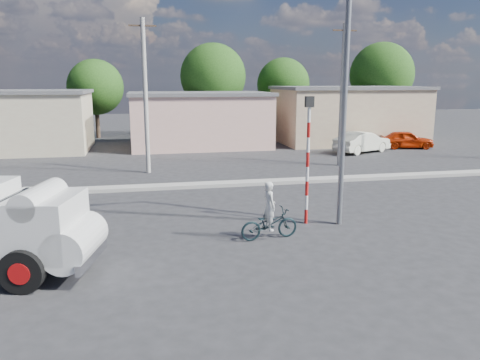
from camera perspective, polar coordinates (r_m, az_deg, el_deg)
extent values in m
plane|color=#29292B|center=(14.32, -2.16, -7.82)|extent=(120.00, 120.00, 0.00)
cube|color=#99968E|center=(21.93, -5.69, -0.64)|extent=(40.00, 0.80, 0.16)
cylinder|color=black|center=(12.13, -25.02, -10.07)|extent=(1.10, 0.54, 1.05)
cylinder|color=red|center=(12.13, -25.02, -10.07)|extent=(0.58, 0.45, 0.52)
cylinder|color=black|center=(13.84, -21.38, -7.07)|extent=(1.10, 0.54, 1.05)
cylinder|color=red|center=(13.84, -21.38, -7.07)|extent=(0.58, 0.45, 0.52)
cube|color=silver|center=(12.69, -22.98, -5.04)|extent=(2.12, 2.30, 1.49)
cylinder|color=silver|center=(12.51, -19.39, -7.08)|extent=(1.47, 2.15, 1.05)
cylinder|color=silver|center=(12.52, -23.23, -2.10)|extent=(1.10, 2.07, 0.67)
cube|color=silver|center=(12.51, -17.60, -8.82)|extent=(0.60, 2.04, 0.27)
cube|color=black|center=(12.87, -25.86, -3.08)|extent=(0.44, 1.60, 0.67)
imported|color=black|center=(14.66, 3.59, -5.35)|extent=(1.93, 0.88, 0.98)
imported|color=silver|center=(14.58, 3.60, -4.31)|extent=(0.44, 0.60, 1.53)
imported|color=white|center=(33.41, 14.66, 4.50)|extent=(4.64, 3.24, 1.45)
imported|color=#AF2404|center=(36.51, 19.62, 4.68)|extent=(4.06, 2.38, 1.30)
cylinder|color=red|center=(16.41, 8.05, -4.41)|extent=(0.11, 0.11, 0.50)
cylinder|color=white|center=(16.28, 8.10, -2.73)|extent=(0.11, 0.11, 0.50)
cylinder|color=red|center=(16.16, 8.15, -1.01)|extent=(0.11, 0.11, 0.50)
cylinder|color=white|center=(16.06, 8.20, 0.73)|extent=(0.11, 0.11, 0.50)
cylinder|color=red|center=(15.97, 8.26, 2.49)|extent=(0.11, 0.11, 0.50)
cylinder|color=white|center=(15.90, 8.31, 4.27)|extent=(0.11, 0.11, 0.50)
cylinder|color=red|center=(15.84, 8.36, 6.06)|extent=(0.11, 0.11, 0.50)
cylinder|color=white|center=(15.80, 8.42, 7.86)|extent=(0.11, 0.11, 0.50)
cube|color=black|center=(15.77, 8.47, 9.42)|extent=(0.28, 0.18, 0.36)
cylinder|color=slate|center=(15.90, 12.67, 10.44)|extent=(0.18, 0.18, 9.00)
cube|color=#DCA997|center=(35.67, -5.00, 7.19)|extent=(10.00, 7.00, 3.80)
cube|color=#59595B|center=(35.56, -5.06, 10.43)|extent=(10.30, 7.30, 0.24)
cube|color=tan|center=(38.94, 12.97, 7.62)|extent=(11.00, 7.00, 4.20)
cube|color=#59595B|center=(38.85, 13.12, 10.89)|extent=(11.30, 7.30, 0.24)
cylinder|color=#38281E|center=(42.57, -17.00, 7.26)|extent=(0.36, 0.36, 3.47)
sphere|color=#34631D|center=(42.46, -17.22, 10.76)|extent=(4.71, 4.71, 4.71)
cylinder|color=#38281E|center=(41.85, -3.26, 8.19)|extent=(0.36, 0.36, 4.20)
sphere|color=#34631D|center=(41.76, -3.31, 12.50)|extent=(5.70, 5.70, 5.70)
cylinder|color=#38281E|center=(45.37, 5.22, 8.10)|extent=(0.36, 0.36, 3.64)
sphere|color=#34631D|center=(45.27, 5.29, 11.54)|extent=(4.94, 4.94, 4.94)
cylinder|color=#38281E|center=(46.97, 16.63, 8.23)|extent=(0.36, 0.36, 4.37)
sphere|color=#34631D|center=(46.90, 16.87, 12.22)|extent=(5.93, 5.93, 5.93)
cylinder|color=#99968E|center=(25.31, -11.45, 9.82)|extent=(0.24, 0.24, 8.00)
cube|color=#38281E|center=(25.44, -11.80, 17.94)|extent=(1.40, 0.08, 0.08)
cylinder|color=#99968E|center=(27.69, 12.32, 9.95)|extent=(0.24, 0.24, 8.00)
cube|color=#38281E|center=(27.81, 12.66, 17.37)|extent=(1.40, 0.08, 0.08)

